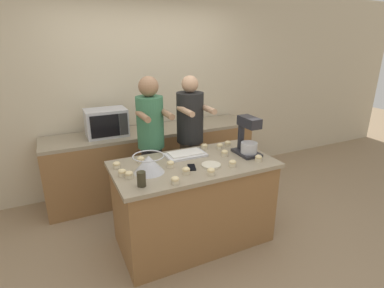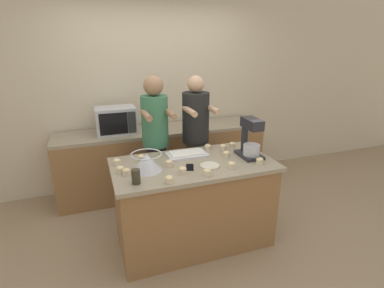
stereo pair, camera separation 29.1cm
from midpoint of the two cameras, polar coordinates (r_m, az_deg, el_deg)
ground_plane at (r=3.39m, az=-2.26°, el=-17.62°), size 16.00×16.00×0.00m
back_wall at (r=4.27m, az=-11.14°, el=9.75°), size 10.00×0.06×2.70m
island_counter at (r=3.14m, az=-2.37°, el=-11.08°), size 1.58×0.83×0.89m
back_counter at (r=4.19m, az=-9.11°, el=-3.17°), size 2.80×0.60×0.90m
person_left at (r=3.40m, az=-10.18°, el=-0.51°), size 0.31×0.49×1.68m
person_right at (r=3.55m, az=-2.68°, el=0.30°), size 0.33×0.50×1.66m
stand_mixer at (r=3.12m, az=7.92°, el=1.06°), size 0.20×0.30×0.40m
mixing_bowl at (r=2.75m, az=-11.26°, el=-3.69°), size 0.29×0.29×0.16m
baking_tray at (r=3.10m, az=-3.96°, el=-2.03°), size 0.41×0.23×0.04m
microwave_oven at (r=3.88m, az=-18.10°, el=3.88°), size 0.49×0.34×0.34m
cell_phone at (r=2.82m, az=-3.03°, el=-4.51°), size 0.11×0.16×0.01m
drinking_glass at (r=2.52m, az=-12.91°, el=-6.60°), size 0.07×0.07×0.13m
small_plate at (r=2.86m, az=0.75°, el=-4.10°), size 0.19×0.19×0.02m
cupcake_0 at (r=2.70m, az=-14.96°, el=-5.73°), size 0.07×0.07×0.07m
cupcake_1 at (r=3.38m, az=4.42°, el=0.05°), size 0.07×0.07×0.07m
cupcake_2 at (r=3.29m, az=2.80°, el=-0.45°), size 0.07×0.07×0.07m
cupcake_3 at (r=2.52m, az=-6.56°, el=-6.94°), size 0.07×0.07×0.07m
cupcake_4 at (r=3.00m, az=9.89°, el=-2.70°), size 0.07×0.07×0.07m
cupcake_5 at (r=3.27m, az=-0.15°, el=-0.51°), size 0.07×0.07×0.07m
cupcake_6 at (r=2.93m, az=-16.96°, el=-3.89°), size 0.07×0.07×0.07m
cupcake_7 at (r=2.75m, az=-16.13°, el=-5.34°), size 0.07×0.07×0.07m
cupcake_8 at (r=2.67m, az=0.53°, el=-5.30°), size 0.07×0.07×0.07m
cupcake_9 at (r=2.69m, az=-4.23°, el=-5.12°), size 0.07×0.07×0.07m
cupcake_10 at (r=2.84m, az=-7.06°, el=-3.86°), size 0.07×0.07×0.07m
cupcake_11 at (r=2.99m, az=-12.50°, el=-2.99°), size 0.07×0.07×0.07m
cupcake_12 at (r=2.85m, az=4.85°, el=-3.72°), size 0.07×0.07×0.07m
cupcake_13 at (r=3.10m, az=3.57°, el=-1.74°), size 0.07×0.07×0.07m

